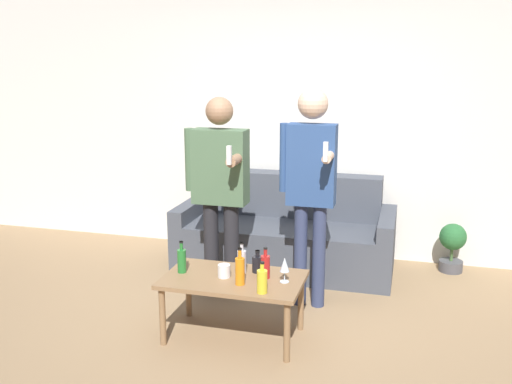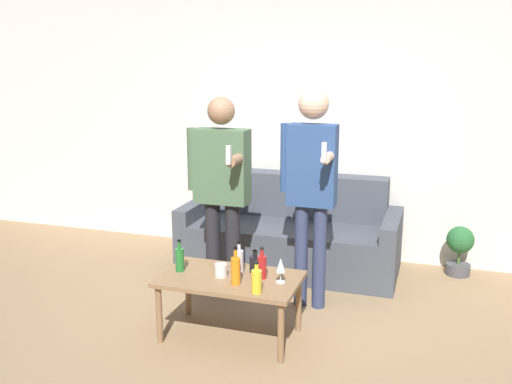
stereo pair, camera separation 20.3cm
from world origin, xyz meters
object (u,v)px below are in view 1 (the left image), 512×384
couch (286,235)px  person_standing_left (220,183)px  coffee_table (233,284)px  bottle_orange (240,270)px  person_standing_right (311,178)px

couch → person_standing_left: size_ratio=1.22×
person_standing_left → couch: bearing=65.3°
coffee_table → person_standing_left: person_standing_left is taller
bottle_orange → person_standing_right: size_ratio=0.15×
person_standing_left → person_standing_right: bearing=-0.0°
coffee_table → bottle_orange: size_ratio=3.79×
bottle_orange → person_standing_right: (0.33, 0.78, 0.50)m
coffee_table → person_standing_right: bearing=58.6°
bottle_orange → person_standing_right: bearing=67.2°
couch → coffee_table: couch is taller
coffee_table → bottle_orange: bottle_orange is taller
couch → person_standing_right: bearing=-65.9°
person_standing_left → person_standing_right: (0.74, -0.00, 0.08)m
couch → coffee_table: (-0.05, -1.49, 0.09)m
couch → bottle_orange: bearing=-88.7°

